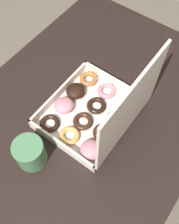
# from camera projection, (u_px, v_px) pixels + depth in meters

# --- Properties ---
(ground_plane) EXTENTS (8.00, 8.00, 0.00)m
(ground_plane) POSITION_uv_depth(u_px,v_px,m) (86.00, 178.00, 1.54)
(ground_plane) COLOR #6B6054
(dining_table) EXTENTS (1.11, 0.77, 0.75)m
(dining_table) POSITION_uv_depth(u_px,v_px,m) (84.00, 131.00, 0.99)
(dining_table) COLOR black
(dining_table) RESTS_ON ground_plane
(donut_box) EXTENTS (0.31, 0.27, 0.31)m
(donut_box) POSITION_uv_depth(u_px,v_px,m) (97.00, 112.00, 0.84)
(donut_box) COLOR silver
(donut_box) RESTS_ON dining_table
(coffee_mug) EXTENTS (0.09, 0.09, 0.09)m
(coffee_mug) POSITION_uv_depth(u_px,v_px,m) (30.00, 153.00, 0.77)
(coffee_mug) COLOR #4C8456
(coffee_mug) RESTS_ON dining_table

